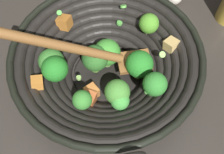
% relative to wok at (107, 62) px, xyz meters
% --- Properties ---
extents(ground_plane, '(4.00, 4.00, 0.00)m').
position_rel_wok_xyz_m(ground_plane, '(0.00, 0.00, -0.06)').
color(ground_plane, '#332D28').
extents(wok, '(0.39, 0.42, 0.22)m').
position_rel_wok_xyz_m(wok, '(0.00, 0.00, 0.00)').
color(wok, black).
rests_on(wok, ground).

